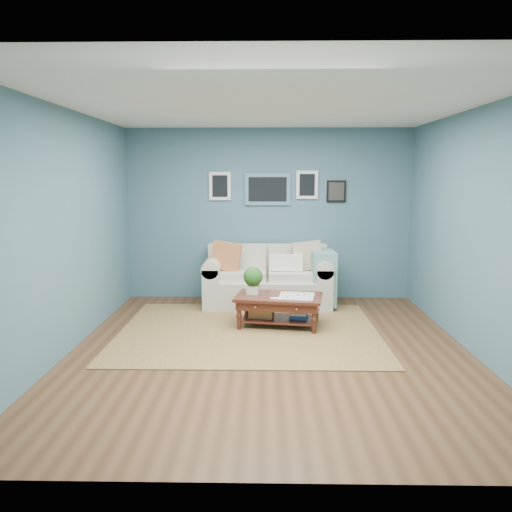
{
  "coord_description": "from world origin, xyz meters",
  "views": [
    {
      "loc": [
        -0.06,
        -5.44,
        1.95
      ],
      "look_at": [
        -0.18,
        1.0,
        0.92
      ],
      "focal_mm": 35.0,
      "sensor_mm": 36.0,
      "label": 1
    }
  ],
  "objects": [
    {
      "name": "coffee_table",
      "position": [
        0.07,
        0.92,
        0.34
      ],
      "size": [
        1.19,
        0.81,
        0.78
      ],
      "rotation": [
        0.0,
        0.0,
        -0.16
      ],
      "color": "#38170A",
      "rests_on": "ground"
    },
    {
      "name": "room_shell",
      "position": [
        0.0,
        0.06,
        1.36
      ],
      "size": [
        5.0,
        5.02,
        2.7
      ],
      "color": "brown",
      "rests_on": "ground"
    },
    {
      "name": "area_rug",
      "position": [
        -0.26,
        0.67,
        0.01
      ],
      "size": [
        3.26,
        2.61,
        0.01
      ],
      "primitive_type": "cube",
      "color": "brown",
      "rests_on": "ground"
    },
    {
      "name": "loveseat",
      "position": [
        0.06,
        2.03,
        0.41
      ],
      "size": [
        1.95,
        0.89,
        1.0
      ],
      "color": "beige",
      "rests_on": "ground"
    }
  ]
}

